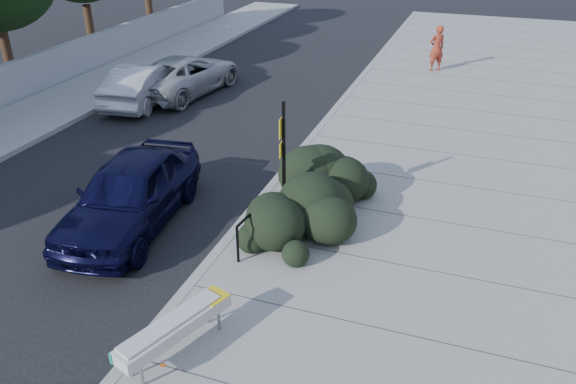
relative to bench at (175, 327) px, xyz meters
name	(u,v)px	position (x,y,z in m)	size (l,w,h in m)	color
ground	(190,291)	(-0.67, 1.64, -0.66)	(120.00, 120.00, 0.00)	black
sidewalk_near	(501,213)	(4.93, 6.64, -0.58)	(11.20, 50.00, 0.15)	gray
curb_near	(280,178)	(-0.67, 6.64, -0.57)	(0.22, 50.00, 0.17)	#9E9E99
curb_far	(36,139)	(-8.67, 6.64, -0.57)	(0.22, 50.00, 0.17)	#9E9E99
bench	(175,327)	(0.00, 0.00, 0.00)	(1.15, 2.12, 0.64)	gray
bike_rack	(244,234)	(-0.07, 2.92, 0.01)	(0.10, 0.58, 0.85)	black
sign_post	(283,154)	(0.14, 4.68, 1.06)	(0.11, 0.32, 2.78)	black
hedge	(313,192)	(0.83, 4.77, 0.19)	(1.86, 3.73, 1.40)	black
sedan_navy	(130,193)	(-3.08, 3.44, 0.15)	(1.91, 4.74, 1.62)	black
wagon_silver	(144,84)	(-7.50, 10.97, 0.06)	(1.51, 4.33, 1.43)	silver
suv_silver	(185,74)	(-6.67, 12.53, 0.05)	(2.35, 5.10, 1.42)	#AEB1B4
pedestrian	(437,48)	(2.02, 18.29, 0.43)	(0.68, 0.45, 1.87)	#9C3522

